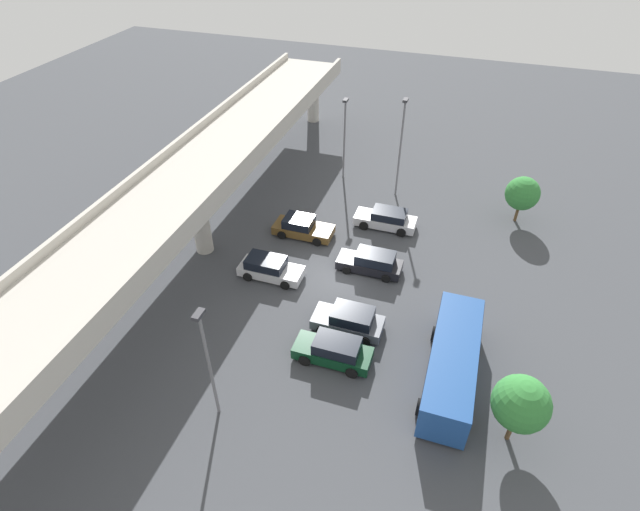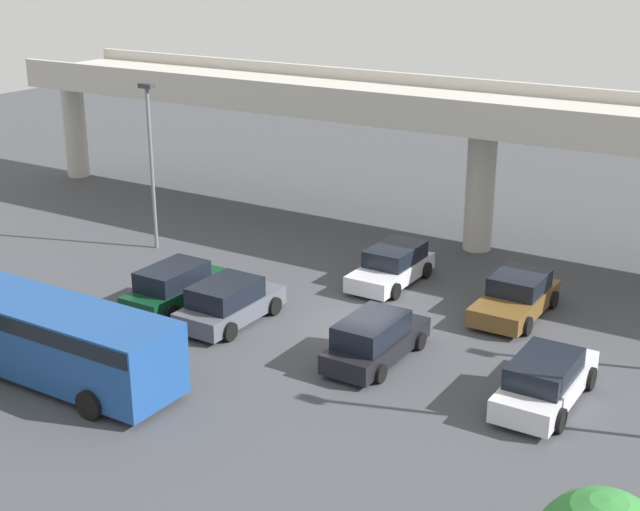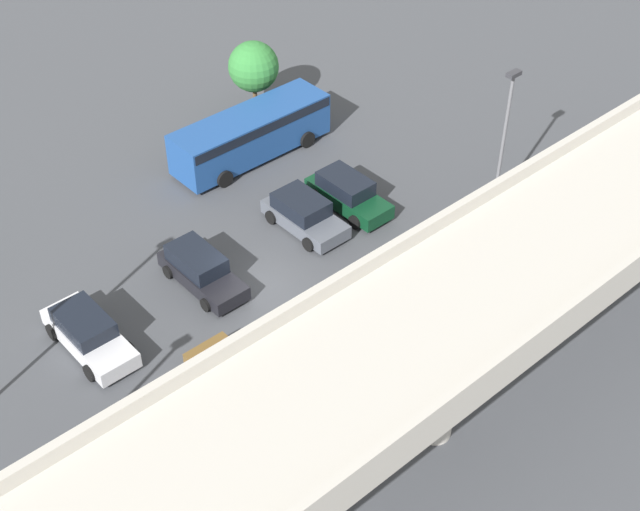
% 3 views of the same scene
% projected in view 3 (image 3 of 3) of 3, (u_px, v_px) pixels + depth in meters
% --- Properties ---
extents(ground_plane, '(106.83, 106.83, 0.00)m').
position_uv_depth(ground_plane, '(258.00, 290.00, 38.59)').
color(ground_plane, '#424449').
extents(highway_overpass, '(51.12, 6.05, 7.06)m').
position_uv_depth(highway_overpass, '(448.00, 318.00, 28.91)').
color(highway_overpass, '#BCB7AD').
rests_on(highway_overpass, ground_plane).
extents(parked_car_0, '(2.00, 4.52, 1.62)m').
position_uv_depth(parked_car_0, '(348.00, 193.00, 42.69)').
color(parked_car_0, '#0C381E').
rests_on(parked_car_0, ground_plane).
extents(parked_car_1, '(2.15, 4.34, 1.59)m').
position_uv_depth(parked_car_1, '(304.00, 214.00, 41.48)').
color(parked_car_1, '#515660').
rests_on(parked_car_1, ground_plane).
extents(parked_car_2, '(2.06, 4.46, 1.49)m').
position_uv_depth(parked_car_2, '(352.00, 320.00, 36.13)').
color(parked_car_2, silver).
rests_on(parked_car_2, ground_plane).
extents(parked_car_3, '(1.98, 4.53, 1.58)m').
position_uv_depth(parked_car_3, '(201.00, 270.00, 38.46)').
color(parked_car_3, black).
rests_on(parked_car_3, ground_plane).
extents(parked_car_4, '(2.19, 4.59, 1.50)m').
position_uv_depth(parked_car_4, '(240.00, 379.00, 33.71)').
color(parked_car_4, brown).
rests_on(parked_car_4, ground_plane).
extents(parked_car_5, '(2.04, 4.80, 1.54)m').
position_uv_depth(parked_car_5, '(88.00, 333.00, 35.52)').
color(parked_car_5, silver).
rests_on(parked_car_5, ground_plane).
extents(shuttle_bus, '(8.74, 2.77, 2.48)m').
position_uv_depth(shuttle_bus, '(251.00, 131.00, 45.60)').
color(shuttle_bus, '#1E478C').
rests_on(shuttle_bus, ground_plane).
extents(lamp_post_near_aisle, '(0.70, 0.35, 7.32)m').
position_uv_depth(lamp_post_near_aisle, '(505.00, 131.00, 40.34)').
color(lamp_post_near_aisle, slate).
rests_on(lamp_post_near_aisle, ground_plane).
extents(tree_front_left, '(2.75, 2.75, 4.26)m').
position_uv_depth(tree_front_left, '(254.00, 67.00, 48.00)').
color(tree_front_left, brown).
rests_on(tree_front_left, ground_plane).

